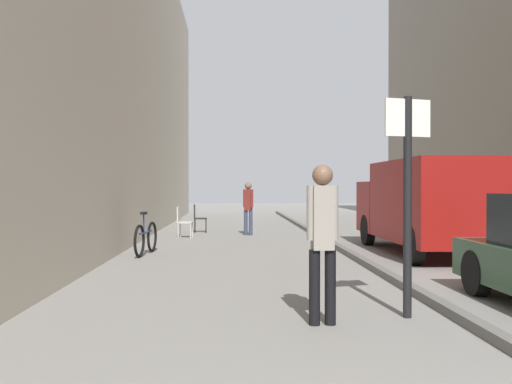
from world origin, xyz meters
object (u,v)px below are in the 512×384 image
object	(u,v)px
cafe_chair_near_window	(182,220)
cafe_chair_by_doorway	(198,216)
pedestrian_main_foreground	(248,205)
pedestrian_mid_block	(322,232)
street_sign_post	(408,186)
bicycle_leaning	(146,238)
delivery_van	(427,203)

from	to	relation	value
cafe_chair_near_window	cafe_chair_by_doorway	world-z (taller)	same
pedestrian_main_foreground	pedestrian_mid_block	size ratio (longest dim) A/B	0.94
cafe_chair_near_window	cafe_chair_by_doorway	bearing A→B (deg)	174.61
pedestrian_mid_block	cafe_chair_by_doorway	size ratio (longest dim) A/B	1.90
street_sign_post	bicycle_leaning	distance (m)	7.58
pedestrian_mid_block	cafe_chair_by_doorway	distance (m)	13.08
delivery_van	cafe_chair_by_doorway	world-z (taller)	delivery_van
cafe_chair_near_window	bicycle_leaning	bearing A→B (deg)	-2.14
pedestrian_main_foreground	cafe_chair_near_window	xyz separation A→B (m)	(-2.01, -0.86, -0.42)
pedestrian_main_foreground	cafe_chair_by_doorway	world-z (taller)	pedestrian_main_foreground
pedestrian_mid_block	bicycle_leaning	xyz separation A→B (m)	(-2.97, 6.63, -0.65)
cafe_chair_by_doorway	street_sign_post	bearing A→B (deg)	12.05
delivery_van	cafe_chair_by_doorway	distance (m)	8.48
pedestrian_main_foreground	pedestrian_mid_block	xyz separation A→B (m)	(0.51, -11.70, 0.06)
cafe_chair_by_doorway	bicycle_leaning	bearing A→B (deg)	-9.54
bicycle_leaning	cafe_chair_by_doorway	bearing A→B (deg)	89.73
pedestrian_mid_block	street_sign_post	size ratio (longest dim) A/B	0.69
cafe_chair_by_doorway	pedestrian_mid_block	bearing A→B (deg)	7.23
delivery_van	street_sign_post	bearing A→B (deg)	-111.12
pedestrian_mid_block	cafe_chair_by_doorway	bearing A→B (deg)	96.57
bicycle_leaning	pedestrian_mid_block	bearing A→B (deg)	-59.01
pedestrian_main_foreground	cafe_chair_by_doorway	size ratio (longest dim) A/B	1.79
delivery_van	pedestrian_main_foreground	bearing A→B (deg)	127.88
pedestrian_main_foreground	delivery_van	distance (m)	6.47
cafe_chair_by_doorway	pedestrian_main_foreground	bearing A→B (deg)	52.14
pedestrian_main_foreground	street_sign_post	size ratio (longest dim) A/B	0.65
pedestrian_main_foreground	bicycle_leaning	world-z (taller)	pedestrian_main_foreground
pedestrian_mid_block	cafe_chair_by_doorway	xyz separation A→B (m)	(-2.18, 12.89, -0.48)
pedestrian_main_foreground	cafe_chair_near_window	size ratio (longest dim) A/B	1.79
cafe_chair_near_window	street_sign_post	bearing A→B (deg)	22.70
bicycle_leaning	cafe_chair_by_doorway	size ratio (longest dim) A/B	1.88
street_sign_post	cafe_chair_by_doorway	bearing A→B (deg)	-91.43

